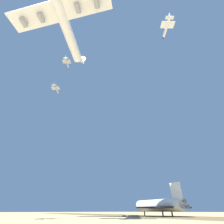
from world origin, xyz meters
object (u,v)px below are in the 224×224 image
ground_support_crate (124,216)px  chase_jet_left_wing (167,27)px  carrier_jet (60,11)px  chase_jet_right_wing (56,89)px  space_shuttle (157,205)px  ground_crew_near_nose (172,214)px  chase_jet_trailing (67,63)px

ground_support_crate → chase_jet_left_wing: bearing=166.7°
carrier_jet → chase_jet_right_wing: bearing=29.7°
carrier_jet → ground_support_crate: carrier_jet is taller
space_shuttle → ground_crew_near_nose: space_shuttle is taller
chase_jet_trailing → ground_support_crate: (-42.55, -31.12, -129.91)m
carrier_jet → chase_jet_right_wing: 79.87m
chase_jet_left_wing → carrier_jet: bearing=96.0°
chase_jet_trailing → chase_jet_left_wing: bearing=-126.1°
chase_jet_left_wing → chase_jet_trailing: chase_jet_trailing is taller
ground_crew_near_nose → ground_support_crate: bearing=-35.9°
chase_jet_trailing → ground_support_crate: size_ratio=7.63×
carrier_jet → ground_support_crate: size_ratio=39.05×
chase_jet_right_wing → ground_crew_near_nose: (-66.88, -64.30, -104.70)m
space_shuttle → chase_jet_trailing: (53.79, 47.27, 124.85)m
chase_jet_left_wing → chase_jet_right_wing: (110.06, 18.15, 6.94)m
chase_jet_trailing → ground_crew_near_nose: chase_jet_trailing is taller
space_shuttle → chase_jet_right_wing: size_ratio=2.89×
space_shuttle → carrier_jet: carrier_jet is taller
ground_crew_near_nose → chase_jet_right_wing: bearing=-66.7°
space_shuttle → ground_crew_near_nose: 18.27m
chase_jet_trailing → ground_crew_near_nose: 153.62m
chase_jet_right_wing → ground_support_crate: bearing=-103.0°
chase_jet_trailing → ground_crew_near_nose: (-51.78, -64.88, -129.26)m
space_shuttle → chase_jet_trailing: chase_jet_trailing is taller
chase_jet_left_wing → ground_support_crate: (52.42, -12.39, -98.41)m
space_shuttle → chase_jet_right_wing: 130.32m
space_shuttle → carrier_jet: 125.06m
space_shuttle → chase_jet_left_wing: chase_jet_left_wing is taller
space_shuttle → ground_support_crate: size_ratio=22.47×
space_shuttle → carrier_jet: bearing=103.5°
chase_jet_left_wing → ground_support_crate: bearing=28.8°
space_shuttle → ground_support_crate: 20.32m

